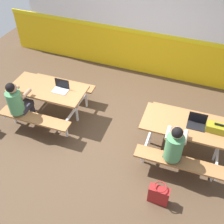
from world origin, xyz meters
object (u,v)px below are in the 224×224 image
at_px(toolbox_grey, 218,128).
at_px(laptop_dark, 197,123).
at_px(tote_bag_bright, 159,195).
at_px(student_nearer, 18,102).
at_px(picnic_table_left, 49,94).
at_px(picnic_table_right, 185,131).
at_px(student_further, 174,146).
at_px(laptop_silver, 61,88).

bearing_deg(toolbox_grey, laptop_dark, 175.96).
bearing_deg(tote_bag_bright, student_nearer, 167.67).
xyz_separation_m(picnic_table_left, student_nearer, (-0.34, -0.57, 0.14)).
xyz_separation_m(picnic_table_left, toolbox_grey, (3.44, -0.00, 0.24)).
height_order(picnic_table_right, tote_bag_bright, picnic_table_right).
height_order(picnic_table_left, student_further, student_further).
xyz_separation_m(picnic_table_left, tote_bag_bright, (2.77, -1.25, -0.38)).
xyz_separation_m(student_further, laptop_dark, (0.27, 0.60, 0.08)).
bearing_deg(picnic_table_left, picnic_table_right, -0.40).
bearing_deg(picnic_table_right, picnic_table_left, 179.60).
height_order(picnic_table_left, laptop_dark, laptop_dark).
height_order(toolbox_grey, tote_bag_bright, toolbox_grey).
bearing_deg(student_nearer, student_further, -0.24).
bearing_deg(laptop_silver, toolbox_grey, -0.93).
relative_size(student_further, laptop_dark, 3.69).
distance_m(laptop_silver, laptop_dark, 2.77).
distance_m(laptop_dark, toolbox_grey, 0.37).
xyz_separation_m(picnic_table_left, laptop_dark, (3.07, 0.02, 0.22)).
distance_m(laptop_silver, tote_bag_bright, 2.85).
relative_size(student_further, laptop_silver, 3.69).
bearing_deg(toolbox_grey, laptop_silver, 179.07).
relative_size(laptop_silver, toolbox_grey, 0.82).
xyz_separation_m(student_further, toolbox_grey, (0.63, 0.58, 0.10)).
relative_size(picnic_table_left, tote_bag_bright, 3.81).
bearing_deg(picnic_table_left, tote_bag_bright, -24.27).
relative_size(picnic_table_right, tote_bag_bright, 3.81).
distance_m(student_further, tote_bag_bright, 0.84).
bearing_deg(toolbox_grey, picnic_table_left, 179.94).
height_order(picnic_table_right, laptop_silver, laptop_silver).
distance_m(laptop_silver, toolbox_grey, 3.14).
height_order(picnic_table_right, laptop_dark, laptop_dark).
distance_m(picnic_table_right, tote_bag_bright, 1.29).
bearing_deg(laptop_dark, student_further, -113.75).
height_order(student_further, laptop_dark, student_further).
relative_size(student_nearer, laptop_dark, 3.69).
xyz_separation_m(laptop_silver, tote_bag_bright, (2.47, -1.30, -0.59)).
height_order(student_further, tote_bag_bright, student_further).
xyz_separation_m(picnic_table_right, laptop_dark, (0.15, 0.04, 0.22)).
bearing_deg(student_further, student_nearer, 179.76).
relative_size(picnic_table_left, laptop_silver, 5.01).
height_order(laptop_dark, tote_bag_bright, laptop_dark).
distance_m(picnic_table_left, student_nearer, 0.68).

